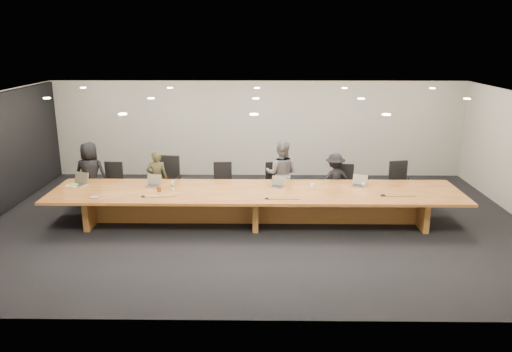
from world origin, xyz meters
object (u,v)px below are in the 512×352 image
Objects in this scene: laptop_d at (277,182)px; paper_cup_far at (363,185)px; chair_far_left at (112,184)px; mic_center at (267,198)px; person_a at (91,174)px; mic_left at (143,196)px; chair_mid_right at (276,185)px; laptop_e at (359,181)px; person_b at (157,178)px; amber_mug at (159,189)px; mic_right at (383,195)px; laptop_b at (152,181)px; paper_cup_near at (312,186)px; chair_left at (167,180)px; av_box at (95,197)px; person_c at (281,174)px; chair_far_right at (401,184)px; chair_right at (345,185)px; person_d at (335,180)px; water_bottle at (173,186)px; conference_table at (256,200)px; laptop_a at (78,179)px; chair_mid_left at (223,184)px.

paper_cup_far is (1.95, 0.08, -0.07)m from laptop_d.
mic_center is at bearing -23.73° from chair_far_left.
person_a is 13.95× the size of mic_left.
chair_mid_right reaches higher than laptop_e.
person_b is at bearing 171.67° from chair_mid_right.
mic_left is at bearing -145.56° from laptop_d.
amber_mug is 0.85× the size of mic_right.
laptop_b is 3.61m from paper_cup_near.
av_box is at bearing -113.91° from chair_left.
paper_cup_far is at bearing 22.16° from laptop_d.
paper_cup_far is 0.74m from mic_right.
amber_mug is at bearing 35.75° from person_c.
chair_far_right is at bearing 15.63° from mic_left.
chair_right is 5.85m from av_box.
amber_mug is (0.23, -0.37, -0.07)m from laptop_b.
person_d is (5.94, 0.00, -0.13)m from person_a.
chair_far_right is at bearing 12.22° from water_bottle.
paper_cup_far is at bearing 4.33° from water_bottle.
conference_table is 24.88× the size of laptop_a.
chair_mid_right is 9.49× the size of mic_left.
chair_mid_left is 3.85m from mic_right.
person_a is at bearing 158.02° from mic_center.
amber_mug is at bearing -162.80° from chair_mid_right.
person_b is at bearing -171.22° from chair_right.
mic_right reaches higher than mic_left.
person_b is (1.62, -0.00, -0.10)m from person_a.
person_a is 17.43× the size of paper_cup_far.
person_d reaches higher than mic_center.
chair_mid_left is at bearing 0.46° from chair_far_left.
mic_left is at bearing -145.55° from laptop_e.
chair_far_left is 2.00m from amber_mug.
chair_mid_left is 8.06× the size of mic_right.
chair_right is at bearing 29.49° from laptop_a.
chair_right is 11.16× the size of paper_cup_far.
mic_center is (0.24, -0.57, 0.24)m from conference_table.
person_a is (-6.21, -0.11, 0.29)m from chair_right.
chair_mid_right is at bearing -179.70° from laptop_e.
chair_far_right reaches higher than mic_left.
chair_far_right is 9.78× the size of mic_left.
chair_mid_left reaches higher than water_bottle.
chair_far_right reaches higher than laptop_b.
chair_left is at bearing 61.89° from av_box.
paper_cup_far reaches higher than mic_center.
mic_center is at bearing -164.38° from chair_far_right.
chair_left is at bearing 8.81° from person_c.
chair_mid_right is 0.67× the size of person_c.
laptop_a reaches higher than laptop_b.
person_a is (-4.52, -0.02, 0.25)m from chair_mid_right.
chair_mid_left is 2.99m from chair_right.
av_box is (-4.64, -0.76, -0.04)m from paper_cup_near.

